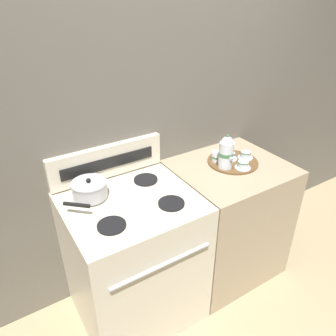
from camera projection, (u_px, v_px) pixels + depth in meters
name	position (u px, v px, depth m)	size (l,w,h in m)	color
ground_plane	(182.00, 283.00, 2.54)	(6.00, 6.00, 0.00)	tan
wall_back	(156.00, 137.00, 2.27)	(6.00, 0.05, 2.20)	#666056
stove	(135.00, 259.00, 2.13)	(0.77, 0.71, 0.94)	beige
control_panel	(107.00, 161.00, 2.08)	(0.75, 0.05, 0.21)	beige
side_counter	(226.00, 219.00, 2.49)	(0.77, 0.68, 0.92)	tan
saucepan	(89.00, 190.00, 1.90)	(0.28, 0.29, 0.12)	#B7B7BC
serving_tray	(233.00, 162.00, 2.31)	(0.35, 0.35, 0.01)	brown
teapot	(227.00, 152.00, 2.17)	(0.10, 0.16, 0.24)	silver
teacup_left	(230.00, 156.00, 2.32)	(0.11, 0.11, 0.05)	silver
teacup_right	(243.00, 165.00, 2.20)	(0.11, 0.11, 0.05)	silver
teacup_front	(245.00, 155.00, 2.33)	(0.11, 0.11, 0.05)	silver
creamer_jug	(217.00, 156.00, 2.29)	(0.07, 0.07, 0.07)	silver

